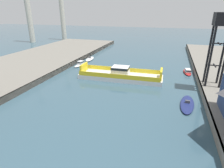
{
  "coord_description": "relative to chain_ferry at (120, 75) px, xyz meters",
  "views": [
    {
      "loc": [
        11.12,
        -8.45,
        16.71
      ],
      "look_at": [
        0.0,
        27.39,
        2.0
      ],
      "focal_mm": 30.21,
      "sensor_mm": 36.0,
      "label": 1
    }
  ],
  "objects": [
    {
      "name": "chain_ferry",
      "position": [
        0.0,
        0.0,
        0.0
      ],
      "size": [
        21.58,
        6.81,
        3.3
      ],
      "color": "silver",
      "rests_on": "ground"
    },
    {
      "name": "crane_tower",
      "position": [
        21.06,
        -1.51,
        12.27
      ],
      "size": [
        3.52,
        3.52,
        14.97
      ],
      "color": "black",
      "rests_on": "quay_right"
    },
    {
      "name": "moored_boat_near_left",
      "position": [
        15.82,
        -10.59,
        -0.76
      ],
      "size": [
        3.13,
        8.34,
        1.01
      ],
      "color": "navy",
      "rests_on": "ground"
    },
    {
      "name": "moored_boat_near_right",
      "position": [
        17.02,
        10.2,
        -0.54
      ],
      "size": [
        2.52,
        6.43,
        1.31
      ],
      "color": "red",
      "rests_on": "ground"
    },
    {
      "name": "moored_boat_mid_left",
      "position": [
        -15.64,
        8.32,
        -0.48
      ],
      "size": [
        2.52,
        5.97,
        1.49
      ],
      "color": "white",
      "rests_on": "ground"
    },
    {
      "name": "moored_boat_mid_right",
      "position": [
        -15.85,
        16.5,
        -0.72
      ],
      "size": [
        3.34,
        7.42,
        1.09
      ],
      "color": "white",
      "rests_on": "ground"
    },
    {
      "name": "smokestack_distant_a",
      "position": [
        -50.48,
        57.87,
        15.93
      ],
      "size": [
        2.98,
        2.98,
        31.87
      ],
      "color": "beige",
      "rests_on": "ground"
    },
    {
      "name": "smokestack_distant_b",
      "position": [
        -62.4,
        44.02,
        18.93
      ],
      "size": [
        3.12,
        3.12,
        37.83
      ],
      "color": "beige",
      "rests_on": "ground"
    }
  ]
}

